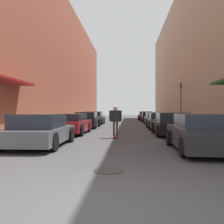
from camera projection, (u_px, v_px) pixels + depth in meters
ground at (123, 126)px, 22.20m from camera, size 102.16×102.16×0.00m
curb_strip_left at (78, 123)px, 27.15m from camera, size 1.80×46.43×0.12m
curb_strip_right at (171, 123)px, 26.52m from camera, size 1.80×46.43×0.12m
building_row_left at (52, 63)px, 27.29m from camera, size 4.90×46.43×13.16m
building_row_right at (199, 55)px, 26.28m from camera, size 4.90×46.43×14.56m
parked_car_left_0 at (40, 131)px, 9.88m from camera, size 2.05×4.18×1.28m
parked_car_left_1 at (70, 124)px, 14.89m from camera, size 2.05×4.19×1.22m
parked_car_left_2 at (87, 120)px, 20.36m from camera, size 1.88×4.47×1.29m
parked_car_left_3 at (94, 118)px, 25.38m from camera, size 2.01×4.03×1.30m
parked_car_right_0 at (201, 133)px, 8.67m from camera, size 1.91×4.28×1.30m
parked_car_right_1 at (172, 124)px, 14.17m from camera, size 1.97×3.95×1.30m
parked_car_right_2 at (161, 121)px, 19.09m from camera, size 2.01×4.41×1.23m
parked_car_right_3 at (154, 119)px, 24.81m from camera, size 1.90×4.58×1.22m
parked_car_right_4 at (149, 117)px, 30.76m from camera, size 1.96×4.18×1.22m
parked_car_right_5 at (145, 116)px, 36.20m from camera, size 2.08×4.16×1.26m
skateboarder at (115, 118)px, 12.85m from camera, size 0.64×0.78×1.67m
manhole_cover at (109, 170)px, 5.86m from camera, size 0.70×0.70×0.02m
traffic_light at (181, 99)px, 23.95m from camera, size 0.16×0.22×3.92m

